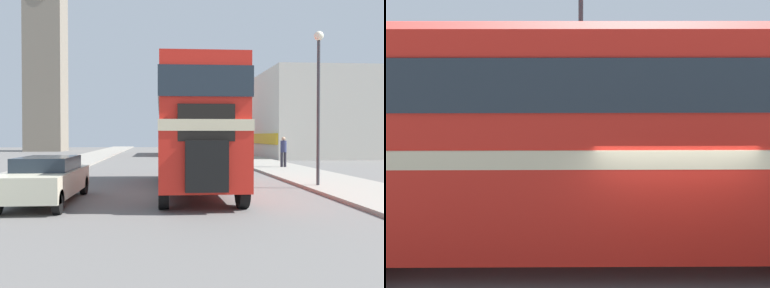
# 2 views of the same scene
# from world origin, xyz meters

# --- Properties ---
(ground_plane) EXTENTS (120.00, 120.00, 0.00)m
(ground_plane) POSITION_xyz_m (0.00, 0.00, 0.00)
(ground_plane) COLOR slate
(sidewalk_right) EXTENTS (3.50, 120.00, 0.12)m
(sidewalk_right) POSITION_xyz_m (6.75, 0.00, 0.06)
(sidewalk_right) COLOR gray
(sidewalk_right) RESTS_ON ground_plane
(double_decker_bus) EXTENTS (2.48, 10.19, 4.23)m
(double_decker_bus) POSITION_xyz_m (0.77, 1.30, 2.51)
(double_decker_bus) COLOR red
(double_decker_bus) RESTS_ON ground_plane
(bus_distant) EXTENTS (2.57, 9.98, 4.09)m
(bus_distant) POSITION_xyz_m (2.16, 30.15, 2.43)
(bus_distant) COLOR red
(bus_distant) RESTS_ON ground_plane
(car_parked_near) EXTENTS (1.74, 4.63, 1.37)m
(car_parked_near) POSITION_xyz_m (-3.79, -1.53, 0.73)
(car_parked_near) COLOR beige
(car_parked_near) RESTS_ON ground_plane
(pedestrian_walking) EXTENTS (0.37, 0.37, 1.82)m
(pedestrian_walking) POSITION_xyz_m (6.99, 10.70, 1.15)
(pedestrian_walking) COLOR #282833
(pedestrian_walking) RESTS_ON sidewalk_right
(street_lamp) EXTENTS (0.36, 0.36, 5.86)m
(street_lamp) POSITION_xyz_m (5.61, 1.38, 3.96)
(street_lamp) COLOR #38383D
(street_lamp) RESTS_ON sidewalk_right
(church_tower) EXTENTS (4.89, 4.89, 34.25)m
(church_tower) POSITION_xyz_m (-15.14, 42.12, 17.48)
(church_tower) COLOR gray
(church_tower) RESTS_ON ground_plane
(shop_building_block) EXTENTS (16.17, 10.19, 7.85)m
(shop_building_block) POSITION_xyz_m (17.07, 24.07, 3.92)
(shop_building_block) COLOR beige
(shop_building_block) RESTS_ON ground_plane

